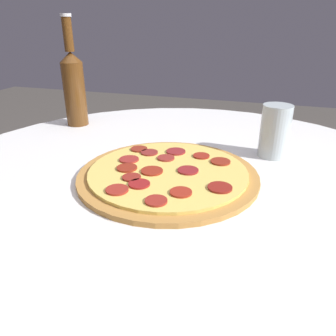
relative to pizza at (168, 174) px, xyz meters
The scene contains 4 objects.
table 0.21m from the pizza, 130.58° to the right, with size 1.08×1.08×0.75m.
pizza is the anchor object (origin of this frame).
beer_bottle 0.46m from the pizza, 36.02° to the right, with size 0.06×0.06×0.30m.
drinking_glass 0.27m from the pizza, 137.44° to the right, with size 0.06×0.06×0.12m.
Camera 1 is at (-0.16, 0.58, 1.03)m, focal length 35.00 mm.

